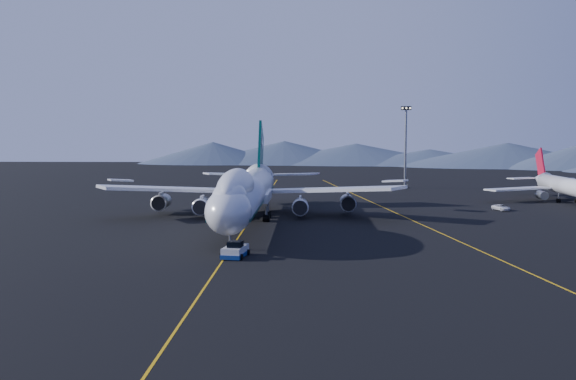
{
  "coord_description": "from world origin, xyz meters",
  "views": [
    {
      "loc": [
        11.04,
        -115.69,
        16.4
      ],
      "look_at": [
        7.3,
        1.6,
        6.0
      ],
      "focal_mm": 40.0,
      "sensor_mm": 36.0,
      "label": 1
    }
  ],
  "objects_px": {
    "pushback_tug": "(235,252)",
    "floodlight_mast": "(405,147)",
    "service_van": "(501,207)",
    "second_jet": "(569,187)",
    "boeing_747": "(248,192)"
  },
  "relations": [
    {
      "from": "boeing_747",
      "to": "pushback_tug",
      "type": "xyz_separation_m",
      "value": [
        1.34,
        -32.05,
        -5.1
      ]
    },
    {
      "from": "pushback_tug",
      "to": "second_jet",
      "type": "distance_m",
      "value": 99.36
    },
    {
      "from": "second_jet",
      "to": "floodlight_mast",
      "type": "distance_m",
      "value": 52.35
    },
    {
      "from": "boeing_747",
      "to": "floodlight_mast",
      "type": "relative_size",
      "value": 2.97
    },
    {
      "from": "pushback_tug",
      "to": "floodlight_mast",
      "type": "height_order",
      "value": "floodlight_mast"
    },
    {
      "from": "service_van",
      "to": "floodlight_mast",
      "type": "bearing_deg",
      "value": 80.42
    },
    {
      "from": "second_jet",
      "to": "boeing_747",
      "type": "bearing_deg",
      "value": -142.06
    },
    {
      "from": "service_van",
      "to": "floodlight_mast",
      "type": "distance_m",
      "value": 58.21
    },
    {
      "from": "second_jet",
      "to": "service_van",
      "type": "relative_size",
      "value": 10.01
    },
    {
      "from": "boeing_747",
      "to": "service_van",
      "type": "relative_size",
      "value": 16.31
    },
    {
      "from": "second_jet",
      "to": "service_van",
      "type": "bearing_deg",
      "value": -131.75
    },
    {
      "from": "floodlight_mast",
      "to": "boeing_747",
      "type": "bearing_deg",
      "value": -117.41
    },
    {
      "from": "pushback_tug",
      "to": "floodlight_mast",
      "type": "bearing_deg",
      "value": 79.98
    },
    {
      "from": "service_van",
      "to": "floodlight_mast",
      "type": "relative_size",
      "value": 0.18
    },
    {
      "from": "second_jet",
      "to": "service_van",
      "type": "xyz_separation_m",
      "value": [
        -20.37,
        -15.58,
        -3.21
      ]
    }
  ]
}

